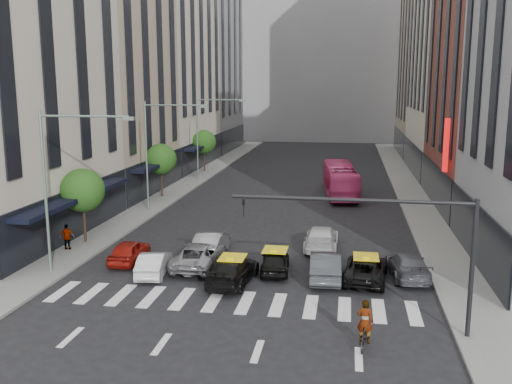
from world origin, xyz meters
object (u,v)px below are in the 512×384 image
at_px(taxi_center, 275,261).
at_px(streetlamp_near, 60,171).
at_px(car_red, 130,251).
at_px(pedestrian_far, 67,237).
at_px(streetlamp_far, 206,127).
at_px(streetlamp_mid, 157,142).
at_px(bus, 340,180).
at_px(taxi_left, 233,271).
at_px(motorcycle, 364,338).
at_px(car_white_front, 154,263).

bearing_deg(taxi_center, streetlamp_near, 6.42).
relative_size(car_red, pedestrian_far, 2.43).
bearing_deg(taxi_center, streetlamp_far, -73.41).
relative_size(streetlamp_mid, bus, 0.82).
distance_m(taxi_left, motorcycle, 9.49).
height_order(streetlamp_mid, motorcycle, streetlamp_mid).
relative_size(streetlamp_near, car_red, 2.24).
bearing_deg(bus, streetlamp_far, -29.04).
relative_size(taxi_center, motorcycle, 2.35).
distance_m(car_red, car_white_front, 2.95).
xyz_separation_m(car_red, taxi_center, (8.85, -0.51, -0.02)).
relative_size(car_red, taxi_center, 1.04).
height_order(taxi_left, pedestrian_far, pedestrian_far).
distance_m(car_red, taxi_left, 7.32).
bearing_deg(car_white_front, car_red, -49.66).
distance_m(streetlamp_near, taxi_center, 12.83).
relative_size(streetlamp_far, taxi_left, 1.84).
bearing_deg(motorcycle, car_red, -24.23).
distance_m(car_white_front, taxi_center, 6.81).
xyz_separation_m(streetlamp_near, taxi_left, (9.48, 0.12, -5.19)).
height_order(bus, motorcycle, bus).
height_order(car_red, taxi_center, car_red).
relative_size(car_red, taxi_left, 0.82).
xyz_separation_m(streetlamp_mid, taxi_left, (9.48, -15.88, -5.19)).
height_order(streetlamp_mid, pedestrian_far, streetlamp_mid).
relative_size(car_red, car_white_front, 1.00).
relative_size(taxi_left, bus, 0.44).
bearing_deg(taxi_left, taxi_center, -128.40).
bearing_deg(streetlamp_far, taxi_center, -68.89).
xyz_separation_m(car_white_front, taxi_center, (6.65, 1.45, 0.00)).
xyz_separation_m(streetlamp_near, motorcycle, (16.26, -6.51, -5.47)).
bearing_deg(streetlamp_near, taxi_left, 0.74).
distance_m(taxi_center, pedestrian_far, 13.70).
bearing_deg(taxi_left, car_white_front, -2.52).
xyz_separation_m(car_red, car_white_front, (2.20, -1.96, -0.02)).
bearing_deg(streetlamp_far, bus, -23.16).
relative_size(car_white_front, pedestrian_far, 2.42).
bearing_deg(motorcycle, taxi_center, -51.46).
relative_size(bus, motorcycle, 6.67).
bearing_deg(bus, taxi_center, 76.27).
xyz_separation_m(car_red, taxi_left, (6.83, -2.61, 0.03)).
distance_m(streetlamp_mid, streetlamp_far, 16.00).
bearing_deg(taxi_left, streetlamp_near, 6.25).
relative_size(taxi_center, bus, 0.35).
bearing_deg(streetlamp_far, car_red, -84.84).
relative_size(streetlamp_near, streetlamp_mid, 1.00).
bearing_deg(car_white_front, streetlamp_near, 1.16).
bearing_deg(car_red, motorcycle, 144.34).
height_order(streetlamp_mid, streetlamp_far, same).
height_order(streetlamp_far, motorcycle, streetlamp_far).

